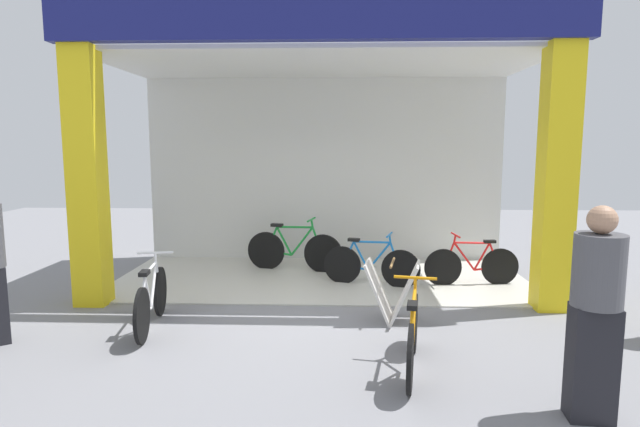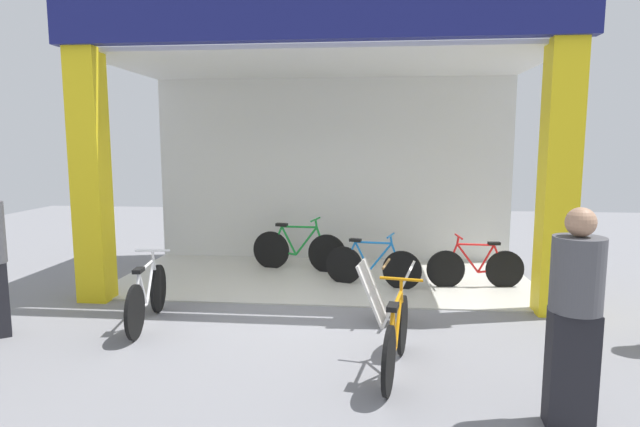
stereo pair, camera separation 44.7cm
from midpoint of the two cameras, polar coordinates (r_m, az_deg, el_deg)
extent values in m
plane|color=gray|center=(6.97, 1.27, -10.22)|extent=(20.94, 20.94, 0.00)
cube|color=beige|center=(8.36, 2.04, -7.11)|extent=(6.47, 2.91, 0.02)
cube|color=silver|center=(9.55, 2.63, 4.97)|extent=(6.47, 0.12, 3.39)
cube|color=yellow|center=(7.51, -22.44, 3.69)|extent=(0.41, 0.36, 3.39)
cube|color=yellow|center=(7.10, 26.54, 3.27)|extent=(0.41, 0.36, 3.39)
cube|color=navy|center=(6.69, 1.27, 21.73)|extent=(6.67, 0.20, 0.75)
cube|color=silver|center=(8.18, 2.15, 16.23)|extent=(6.47, 2.91, 0.06)
cylinder|color=black|center=(8.29, 21.22, -5.80)|extent=(0.57, 0.09, 0.57)
cylinder|color=black|center=(8.02, 15.29, -5.98)|extent=(0.57, 0.09, 0.57)
cylinder|color=red|center=(8.22, 19.85, -6.00)|extent=(0.38, 0.06, 0.07)
cylinder|color=red|center=(8.16, 19.38, -4.75)|extent=(0.25, 0.05, 0.43)
cylinder|color=red|center=(8.07, 17.54, -4.74)|extent=(0.35, 0.06, 0.45)
cylinder|color=red|center=(8.07, 18.35, -3.29)|extent=(0.55, 0.08, 0.05)
cylinder|color=red|center=(8.22, 20.65, -4.57)|extent=(0.19, 0.05, 0.38)
cylinder|color=red|center=(8.01, 15.95, -4.63)|extent=(0.17, 0.05, 0.40)
cylinder|color=red|center=(7.98, 16.56, -2.87)|extent=(0.05, 0.04, 0.12)
cylinder|color=red|center=(7.97, 16.64, -2.46)|extent=(0.06, 0.40, 0.03)
cube|color=black|center=(8.15, 20.19, -3.13)|extent=(0.18, 0.10, 0.04)
cylinder|color=black|center=(8.94, -4.00, -4.07)|extent=(0.65, 0.18, 0.65)
cylinder|color=black|center=(8.62, 2.28, -4.50)|extent=(0.65, 0.18, 0.65)
cylinder|color=#198C33|center=(8.86, -2.56, -4.33)|extent=(0.44, 0.13, 0.08)
cylinder|color=#198C33|center=(8.79, -2.01, -3.01)|extent=(0.29, 0.09, 0.49)
cylinder|color=#198C33|center=(8.69, -0.06, -3.08)|extent=(0.40, 0.12, 0.51)
cylinder|color=#198C33|center=(8.68, -0.86, -1.49)|extent=(0.62, 0.17, 0.05)
cylinder|color=#198C33|center=(8.86, -3.34, -2.77)|extent=(0.22, 0.08, 0.44)
cylinder|color=#198C33|center=(8.60, 1.64, -3.02)|extent=(0.20, 0.08, 0.45)
cylinder|color=#198C33|center=(8.58, 1.06, -1.11)|extent=(0.06, 0.05, 0.14)
cylinder|color=#198C33|center=(8.57, 0.99, -0.67)|extent=(0.13, 0.45, 0.03)
cube|color=black|center=(8.78, -2.80, -1.25)|extent=(0.21, 0.14, 0.05)
cylinder|color=black|center=(7.98, 4.27, -5.75)|extent=(0.57, 0.19, 0.58)
cylinder|color=black|center=(7.78, 10.69, -6.21)|extent=(0.57, 0.19, 0.58)
cylinder|color=blue|center=(7.93, 5.74, -6.01)|extent=(0.39, 0.13, 0.08)
cylinder|color=blue|center=(7.87, 6.34, -4.71)|extent=(0.25, 0.10, 0.44)
cylinder|color=blue|center=(7.81, 8.33, -4.80)|extent=(0.35, 0.13, 0.46)
cylinder|color=blue|center=(7.79, 7.55, -3.22)|extent=(0.55, 0.18, 0.05)
cylinder|color=blue|center=(7.92, 4.97, -4.46)|extent=(0.19, 0.08, 0.39)
cylinder|color=blue|center=(7.75, 10.07, -4.75)|extent=(0.18, 0.08, 0.41)
cylinder|color=blue|center=(7.72, 9.52, -2.86)|extent=(0.06, 0.04, 0.12)
cylinder|color=blue|center=(7.71, 9.46, -2.43)|extent=(0.13, 0.40, 0.03)
cube|color=black|center=(7.85, 5.56, -2.96)|extent=(0.19, 0.13, 0.04)
cylinder|color=black|center=(4.64, 10.46, -15.76)|extent=(0.15, 0.60, 0.60)
cylinder|color=black|center=(5.51, 11.46, -11.97)|extent=(0.15, 0.60, 0.60)
cylinder|color=orange|center=(4.85, 10.72, -15.00)|extent=(0.11, 0.40, 0.08)
cylinder|color=orange|center=(4.86, 10.88, -12.49)|extent=(0.08, 0.26, 0.45)
cylinder|color=orange|center=(5.13, 11.19, -11.32)|extent=(0.10, 0.37, 0.47)
cylinder|color=orange|center=(4.95, 11.14, -9.36)|extent=(0.14, 0.57, 0.05)
cylinder|color=orange|center=(4.66, 10.65, -13.06)|extent=(0.07, 0.20, 0.40)
cylinder|color=orange|center=(5.36, 11.43, -10.25)|extent=(0.07, 0.18, 0.42)
cylinder|color=orange|center=(5.20, 11.43, -7.76)|extent=(0.04, 0.06, 0.13)
cylinder|color=orange|center=(5.18, 11.44, -7.14)|extent=(0.42, 0.11, 0.03)
cube|color=black|center=(4.67, 10.82, -10.14)|extent=(0.12, 0.20, 0.05)
cylinder|color=black|center=(6.05, -17.77, -10.37)|extent=(0.12, 0.61, 0.61)
cylinder|color=black|center=(6.92, -15.66, -8.00)|extent=(0.12, 0.61, 0.61)
cylinder|color=white|center=(6.26, -17.21, -9.95)|extent=(0.09, 0.41, 0.08)
cylinder|color=white|center=(6.28, -17.08, -7.99)|extent=(0.07, 0.27, 0.46)
cylinder|color=white|center=(6.55, -16.42, -7.25)|extent=(0.08, 0.38, 0.48)
cylinder|color=white|center=(6.39, -16.76, -5.60)|extent=(0.11, 0.59, 0.05)
cylinder|color=white|center=(6.08, -17.58, -8.29)|extent=(0.06, 0.20, 0.41)
cylinder|color=white|center=(6.78, -15.91, -6.53)|extent=(0.06, 0.19, 0.42)
cylinder|color=white|center=(6.64, -16.17, -4.47)|extent=(0.04, 0.06, 0.13)
cylinder|color=white|center=(6.62, -16.21, -3.97)|extent=(0.43, 0.09, 0.03)
cube|color=black|center=(6.11, -17.46, -6.03)|extent=(0.12, 0.20, 0.05)
cube|color=silver|center=(6.35, 7.91, -8.65)|extent=(0.42, 0.55, 0.74)
cube|color=silver|center=(6.32, 10.71, -8.80)|extent=(0.42, 0.55, 0.74)
cylinder|color=olive|center=(6.24, 9.37, -5.52)|extent=(0.12, 0.49, 0.03)
cube|color=black|center=(4.55, 28.63, -14.97)|extent=(0.36, 0.27, 0.91)
cylinder|color=#4C4C51|center=(4.34, 29.25, -5.92)|extent=(0.41, 0.41, 0.56)
sphere|color=tan|center=(4.27, 29.59, -0.85)|extent=(0.22, 0.22, 0.22)
camera|label=1|loc=(0.22, -88.28, 0.23)|focal=28.96mm
camera|label=2|loc=(0.22, 91.72, -0.23)|focal=28.96mm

